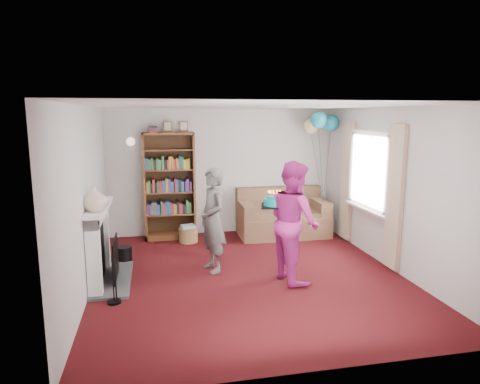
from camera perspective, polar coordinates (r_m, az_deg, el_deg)
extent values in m
plane|color=black|center=(6.53, 1.19, -11.07)|extent=(5.00, 5.00, 0.00)
cube|color=silver|center=(8.63, -2.46, 2.75)|extent=(4.50, 0.02, 2.50)
cube|color=silver|center=(6.11, -19.92, -0.99)|extent=(0.02, 5.00, 2.50)
cube|color=silver|center=(7.04, 19.49, 0.46)|extent=(0.02, 5.00, 2.50)
cube|color=white|center=(6.09, 1.28, 11.47)|extent=(4.50, 5.00, 0.01)
cube|color=#3F3F42|center=(6.60, -16.74, -11.10)|extent=(0.55, 1.40, 0.04)
cube|color=white|center=(5.94, -18.91, -8.43)|extent=(0.18, 0.14, 1.06)
cube|color=white|center=(6.98, -17.80, -5.58)|extent=(0.18, 0.14, 1.06)
cube|color=white|center=(6.34, -18.55, -2.82)|extent=(0.18, 1.24, 0.16)
cube|color=white|center=(6.31, -18.33, -1.93)|extent=(0.28, 1.35, 0.05)
cube|color=black|center=(6.47, -18.46, -7.32)|extent=(0.10, 0.80, 0.86)
cube|color=black|center=(6.49, -16.26, -8.53)|extent=(0.02, 0.70, 0.60)
cylinder|color=black|center=(5.76, -16.57, -11.09)|extent=(0.18, 0.18, 0.64)
cylinder|color=black|center=(7.31, -15.22, -8.01)|extent=(0.26, 0.26, 0.26)
cube|color=white|center=(7.45, 17.16, 7.49)|extent=(0.08, 1.30, 0.08)
cube|color=white|center=(7.60, 16.66, -1.95)|extent=(0.08, 1.30, 0.08)
cube|color=white|center=(7.51, 17.11, 2.72)|extent=(0.01, 1.15, 1.20)
cube|color=white|center=(7.59, 16.45, -2.18)|extent=(0.14, 1.32, 0.04)
cube|color=beige|center=(6.84, 19.95, -0.69)|extent=(0.07, 0.38, 2.20)
cube|color=beige|center=(8.26, 14.05, 1.41)|extent=(0.07, 0.38, 2.20)
cylinder|color=gold|center=(8.41, -14.37, 6.70)|extent=(0.04, 0.12, 0.04)
sphere|color=white|center=(8.32, -14.39, 6.53)|extent=(0.16, 0.16, 0.16)
cube|color=#472B14|center=(8.51, -9.44, 0.98)|extent=(0.97, 0.04, 2.05)
cube|color=brown|center=(8.32, -12.59, 0.66)|extent=(0.04, 0.42, 2.05)
cube|color=brown|center=(8.35, -6.20, 0.89)|extent=(0.04, 0.42, 2.05)
cube|color=brown|center=(8.22, -9.60, 7.70)|extent=(0.97, 0.42, 0.04)
cube|color=brown|center=(8.53, -9.20, -5.69)|extent=(0.97, 0.42, 0.10)
cube|color=brown|center=(8.43, -9.28, -2.84)|extent=(0.89, 0.38, 0.03)
cube|color=brown|center=(8.34, -9.37, 0.04)|extent=(0.89, 0.38, 0.02)
cube|color=brown|center=(8.27, -9.46, 2.98)|extent=(0.89, 0.38, 0.02)
cube|color=brown|center=(8.24, -9.53, 5.59)|extent=(0.89, 0.38, 0.02)
cube|color=maroon|center=(8.19, -11.51, 8.19)|extent=(0.16, 0.22, 0.12)
cube|color=brown|center=(8.26, -9.64, 8.61)|extent=(0.16, 0.02, 0.20)
cube|color=brown|center=(8.28, -7.52, 8.67)|extent=(0.16, 0.02, 0.20)
cube|color=brown|center=(8.60, 5.74, -4.41)|extent=(1.75, 0.93, 0.41)
cube|color=brown|center=(8.83, 5.13, -1.60)|extent=(1.75, 0.24, 0.72)
cube|color=brown|center=(8.36, 0.81, -3.33)|extent=(0.24, 0.88, 0.57)
cube|color=brown|center=(8.80, 10.48, -2.81)|extent=(0.24, 0.88, 0.57)
cube|color=brown|center=(8.36, 3.37, -3.13)|extent=(0.74, 0.63, 0.12)
cube|color=brown|center=(8.59, 8.43, -2.86)|extent=(0.74, 0.63, 0.12)
cylinder|color=#A6794D|center=(8.19, -6.92, -5.70)|extent=(0.36, 0.36, 0.27)
cube|color=beige|center=(8.15, -6.95, -4.59)|extent=(0.25, 0.20, 0.06)
imported|color=black|center=(6.53, -3.65, -3.74)|extent=(0.52, 0.66, 1.60)
imported|color=#B0237D|center=(6.20, 7.18, -3.88)|extent=(0.78, 0.94, 1.74)
cube|color=black|center=(6.19, 4.70, -1.85)|extent=(0.39, 0.39, 0.02)
cylinder|color=#0B8088|center=(6.17, 4.71, -1.31)|extent=(0.33, 0.33, 0.10)
cylinder|color=#0B8088|center=(6.16, 4.72, -0.76)|extent=(0.24, 0.24, 0.04)
cylinder|color=#D45EA2|center=(6.18, 5.60, -0.41)|extent=(0.01, 0.01, 0.09)
sphere|color=orange|center=(6.18, 5.61, 0.05)|extent=(0.02, 0.02, 0.02)
cylinder|color=#D45EA2|center=(6.23, 5.35, -0.33)|extent=(0.01, 0.01, 0.09)
sphere|color=orange|center=(6.22, 5.36, 0.12)|extent=(0.02, 0.02, 0.02)
cylinder|color=#D45EA2|center=(6.25, 4.94, -0.28)|extent=(0.01, 0.01, 0.09)
sphere|color=orange|center=(6.24, 4.94, 0.17)|extent=(0.02, 0.02, 0.02)
cylinder|color=#D45EA2|center=(6.25, 4.47, -0.28)|extent=(0.01, 0.01, 0.09)
sphere|color=orange|center=(6.24, 4.48, 0.17)|extent=(0.02, 0.02, 0.02)
cylinder|color=#D45EA2|center=(6.22, 4.07, -0.32)|extent=(0.01, 0.01, 0.09)
sphere|color=orange|center=(6.21, 4.07, 0.14)|extent=(0.02, 0.02, 0.02)
cylinder|color=#D45EA2|center=(6.18, 3.84, -0.39)|extent=(0.01, 0.01, 0.09)
sphere|color=orange|center=(6.17, 3.84, 0.07)|extent=(0.02, 0.02, 0.02)
cylinder|color=#D45EA2|center=(6.13, 3.84, -0.48)|extent=(0.01, 0.01, 0.09)
sphere|color=orange|center=(6.12, 3.84, -0.02)|extent=(0.02, 0.02, 0.02)
cylinder|color=#D45EA2|center=(6.09, 4.08, -0.56)|extent=(0.01, 0.01, 0.09)
sphere|color=orange|center=(6.08, 4.09, -0.09)|extent=(0.02, 0.02, 0.02)
cylinder|color=#D45EA2|center=(6.06, 4.50, -0.61)|extent=(0.01, 0.01, 0.09)
sphere|color=orange|center=(6.05, 4.51, -0.14)|extent=(0.02, 0.02, 0.02)
cylinder|color=#D45EA2|center=(6.06, 4.98, -0.61)|extent=(0.01, 0.01, 0.09)
sphere|color=orange|center=(6.05, 4.99, -0.15)|extent=(0.02, 0.02, 0.02)
cylinder|color=#D45EA2|center=(6.09, 5.39, -0.57)|extent=(0.01, 0.01, 0.09)
sphere|color=orange|center=(6.08, 5.40, -0.11)|extent=(0.02, 0.02, 0.02)
cylinder|color=#D45EA2|center=(6.13, 5.61, -0.49)|extent=(0.01, 0.01, 0.09)
sphere|color=orange|center=(6.13, 5.62, -0.03)|extent=(0.02, 0.02, 0.02)
sphere|color=#3F3F3F|center=(8.56, 11.03, -1.34)|extent=(0.02, 0.02, 0.02)
sphere|color=teal|center=(8.64, 12.03, 9.01)|extent=(0.32, 0.32, 0.32)
sphere|color=#EFEA92|center=(8.70, 9.50, 8.70)|extent=(0.32, 0.32, 0.32)
sphere|color=teal|center=(8.34, 10.47, 9.44)|extent=(0.32, 0.32, 0.32)
imported|color=beige|center=(5.94, -18.81, -0.81)|extent=(0.42, 0.42, 0.34)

